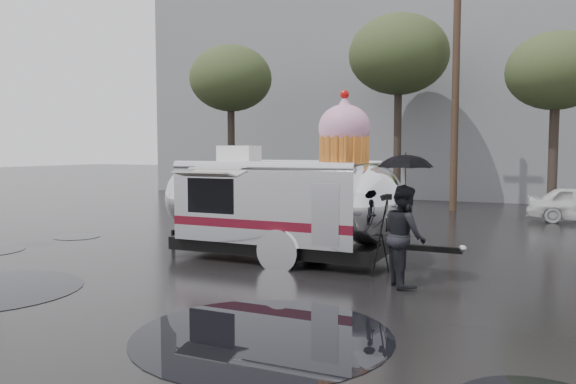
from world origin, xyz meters
The scene contains 12 objects.
ground centered at (0.00, 0.00, 0.00)m, with size 120.00×120.00×0.00m, color black.
puddles centered at (-0.45, -1.81, 0.01)m, with size 13.97×7.42×0.01m.
grey_building centered at (-4.00, 24.00, 6.50)m, with size 22.00×12.00×13.00m, color slate.
utility_pole centered at (2.50, 14.00, 4.62)m, with size 1.60×0.28×9.00m.
tree_left centered at (-7.00, 13.00, 5.48)m, with size 3.64×3.64×6.95m.
tree_mid centered at (0.00, 15.00, 6.34)m, with size 4.20×4.20×8.03m.
tree_right centered at (6.00, 13.00, 5.06)m, with size 3.36×3.36×6.42m.
barricade_row centered at (-5.55, 9.96, 0.52)m, with size 4.30×0.80×1.00m.
airstream_trailer centered at (0.65, 2.35, 1.30)m, with size 6.86×2.61×3.69m.
person_right centered at (3.63, 1.04, 0.89)m, with size 0.86×0.48×1.79m, color black.
umbrella_black centered at (3.63, 1.04, 1.95)m, with size 1.18×1.18×2.35m.
tripod centered at (3.17, 1.66, 0.95)m, with size 0.61×0.64×1.58m.
Camera 1 is at (5.90, -8.65, 2.41)m, focal length 35.00 mm.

